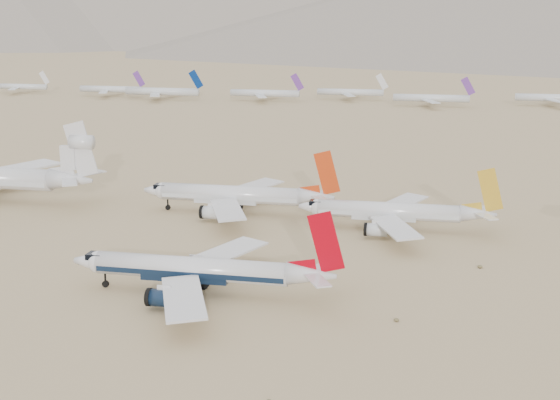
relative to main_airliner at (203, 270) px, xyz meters
name	(u,v)px	position (x,y,z in m)	size (l,w,h in m)	color
ground	(242,313)	(8.50, -6.73, -4.35)	(7000.00, 7000.00, 0.00)	#9B815A
main_airliner	(203,270)	(0.00, 0.00, 0.00)	(44.83, 43.78, 15.82)	silver
row2_gold_tail	(397,212)	(29.49, 47.17, -0.20)	(41.69, 40.78, 14.84)	silver
row2_orange_tail	(238,195)	(-8.09, 54.02, 0.16)	(45.05, 44.07, 16.07)	silver
distant_storage_row	(516,98)	(74.12, 293.59, -0.02)	(662.65, 58.65, 14.17)	silver
desert_scrub	(56,358)	(-12.23, -28.62, -4.07)	(233.60, 121.67, 0.63)	brown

